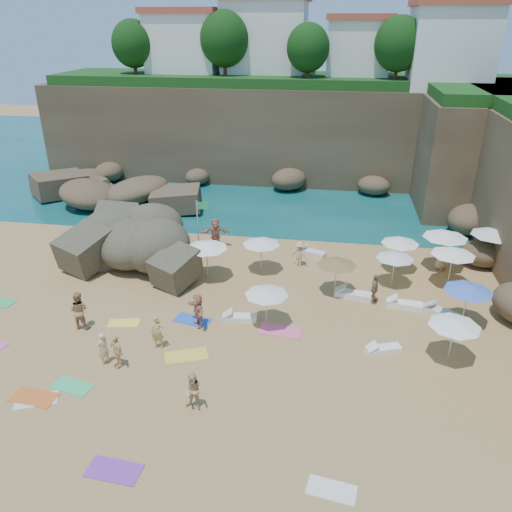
# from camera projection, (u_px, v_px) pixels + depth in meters

# --- Properties ---
(ground) EXTENTS (120.00, 120.00, 0.00)m
(ground) POSITION_uv_depth(u_px,v_px,m) (206.00, 316.00, 24.22)
(ground) COLOR tan
(ground) RESTS_ON ground
(seawater) EXTENTS (120.00, 120.00, 0.00)m
(seawater) POSITION_uv_depth(u_px,v_px,m) (278.00, 161.00, 50.99)
(seawater) COLOR #0C4751
(seawater) RESTS_ON ground
(cliff_back) EXTENTS (44.00, 8.00, 8.00)m
(cliff_back) POSITION_uv_depth(u_px,v_px,m) (295.00, 132.00, 44.53)
(cliff_back) COLOR brown
(cliff_back) RESTS_ON ground
(cliff_corner) EXTENTS (10.00, 12.00, 8.00)m
(cliff_corner) POSITION_uv_depth(u_px,v_px,m) (485.00, 151.00, 37.94)
(cliff_corner) COLOR brown
(cliff_corner) RESTS_ON ground
(rock_promontory) EXTENTS (12.00, 7.00, 2.00)m
(rock_promontory) POSITION_uv_depth(u_px,v_px,m) (122.00, 199.00, 40.06)
(rock_promontory) COLOR brown
(rock_promontory) RESTS_ON ground
(clifftop_buildings) EXTENTS (28.48, 9.48, 7.00)m
(clifftop_buildings) POSITION_uv_depth(u_px,v_px,m) (310.00, 43.00, 42.00)
(clifftop_buildings) COLOR white
(clifftop_buildings) RESTS_ON cliff_back
(clifftop_trees) EXTENTS (35.60, 23.82, 4.40)m
(clifftop_trees) POSITION_uv_depth(u_px,v_px,m) (330.00, 47.00, 36.13)
(clifftop_trees) COLOR #11380F
(clifftop_trees) RESTS_ON ground
(marina_masts) EXTENTS (3.10, 0.10, 6.00)m
(marina_masts) POSITION_uv_depth(u_px,v_px,m) (122.00, 126.00, 52.05)
(marina_masts) COLOR white
(marina_masts) RESTS_ON ground
(rock_outcrop) EXTENTS (8.97, 8.06, 2.94)m
(rock_outcrop) POSITION_uv_depth(u_px,v_px,m) (150.00, 264.00, 29.48)
(rock_outcrop) COLOR brown
(rock_outcrop) RESTS_ON ground
(flag_pole) EXTENTS (0.72, 0.07, 3.71)m
(flag_pole) POSITION_uv_depth(u_px,v_px,m) (199.00, 222.00, 29.03)
(flag_pole) COLOR silver
(flag_pole) RESTS_ON ground
(parasol_0) EXTENTS (2.32, 2.32, 2.19)m
(parasol_0) POSITION_uv_depth(u_px,v_px,m) (207.00, 245.00, 26.97)
(parasol_0) COLOR silver
(parasol_0) RESTS_ON ground
(parasol_1) EXTENTS (2.12, 2.12, 2.01)m
(parasol_1) POSITION_uv_depth(u_px,v_px,m) (400.00, 241.00, 27.92)
(parasol_1) COLOR silver
(parasol_1) RESTS_ON ground
(parasol_2) EXTENTS (2.49, 2.49, 2.36)m
(parasol_2) POSITION_uv_depth(u_px,v_px,m) (446.00, 234.00, 27.94)
(parasol_2) COLOR silver
(parasol_2) RESTS_ON ground
(parasol_3) EXTENTS (2.00, 2.00, 1.89)m
(parasol_3) POSITION_uv_depth(u_px,v_px,m) (395.00, 256.00, 26.40)
(parasol_3) COLOR silver
(parasol_3) RESTS_ON ground
(parasol_4) EXTENTS (2.51, 2.51, 2.37)m
(parasol_4) POSITION_uv_depth(u_px,v_px,m) (494.00, 232.00, 28.18)
(parasol_4) COLOR silver
(parasol_4) RESTS_ON ground
(parasol_5) EXTENTS (2.12, 2.12, 2.00)m
(parasol_5) POSITION_uv_depth(u_px,v_px,m) (261.00, 242.00, 27.83)
(parasol_5) COLOR silver
(parasol_5) RESTS_ON ground
(parasol_6) EXTENTS (2.08, 2.08, 1.97)m
(parasol_6) POSITION_uv_depth(u_px,v_px,m) (337.00, 262.00, 25.53)
(parasol_6) COLOR silver
(parasol_6) RESTS_ON ground
(parasol_8) EXTENTS (2.31, 2.31, 2.19)m
(parasol_8) POSITION_uv_depth(u_px,v_px,m) (454.00, 252.00, 26.21)
(parasol_8) COLOR silver
(parasol_8) RESTS_ON ground
(parasol_9) EXTENTS (2.05, 2.05, 1.94)m
(parasol_9) POSITION_uv_depth(u_px,v_px,m) (267.00, 292.00, 22.83)
(parasol_9) COLOR silver
(parasol_9) RESTS_ON ground
(parasol_10) EXTENTS (2.24, 2.24, 2.12)m
(parasol_10) POSITION_uv_depth(u_px,v_px,m) (469.00, 288.00, 22.81)
(parasol_10) COLOR silver
(parasol_10) RESTS_ON ground
(parasol_11) EXTENTS (2.13, 2.13, 2.02)m
(parasol_11) POSITION_uv_depth(u_px,v_px,m) (455.00, 323.00, 20.36)
(parasol_11) COLOR silver
(parasol_11) RESTS_ON ground
(lounger_0) EXTENTS (1.98, 0.92, 0.30)m
(lounger_0) POSITION_uv_depth(u_px,v_px,m) (353.00, 295.00, 25.86)
(lounger_0) COLOR white
(lounger_0) RESTS_ON ground
(lounger_1) EXTENTS (1.85, 1.16, 0.27)m
(lounger_1) POSITION_uv_depth(u_px,v_px,m) (311.00, 253.00, 30.55)
(lounger_1) COLOR silver
(lounger_1) RESTS_ON ground
(lounger_2) EXTENTS (1.83, 0.79, 0.28)m
(lounger_2) POSITION_uv_depth(u_px,v_px,m) (404.00, 305.00, 24.96)
(lounger_2) COLOR white
(lounger_2) RESTS_ON ground
(lounger_3) EXTENTS (1.69, 0.75, 0.25)m
(lounger_3) POSITION_uv_depth(u_px,v_px,m) (240.00, 318.00, 23.88)
(lounger_3) COLOR white
(lounger_3) RESTS_ON ground
(lounger_4) EXTENTS (1.88, 1.55, 0.29)m
(lounger_4) POSITION_uv_depth(u_px,v_px,m) (442.00, 313.00, 24.25)
(lounger_4) COLOR silver
(lounger_4) RESTS_ON ground
(lounger_5) EXTENTS (1.62, 1.03, 0.24)m
(lounger_5) POSITION_uv_depth(u_px,v_px,m) (384.00, 349.00, 21.61)
(lounger_5) COLOR white
(lounger_5) RESTS_ON ground
(towel_2) EXTENTS (1.82, 1.03, 0.03)m
(towel_2) POSITION_uv_depth(u_px,v_px,m) (34.00, 397.00, 19.01)
(towel_2) COLOR #D86022
(towel_2) RESTS_ON ground
(towel_3) EXTENTS (1.74, 1.15, 0.03)m
(towel_3) POSITION_uv_depth(u_px,v_px,m) (72.00, 386.00, 19.60)
(towel_3) COLOR #38C773
(towel_3) RESTS_ON ground
(towel_4) EXTENTS (2.02, 1.52, 0.03)m
(towel_4) POSITION_uv_depth(u_px,v_px,m) (186.00, 356.00, 21.37)
(towel_4) COLOR yellow
(towel_4) RESTS_ON ground
(towel_5) EXTENTS (1.74, 1.34, 0.03)m
(towel_5) POSITION_uv_depth(u_px,v_px,m) (36.00, 400.00, 18.88)
(towel_5) COLOR silver
(towel_5) RESTS_ON ground
(towel_6) EXTENTS (1.81, 1.00, 0.03)m
(towel_6) POSITION_uv_depth(u_px,v_px,m) (114.00, 470.00, 15.93)
(towel_6) COLOR purple
(towel_6) RESTS_ON ground
(towel_8) EXTENTS (1.90, 1.24, 0.03)m
(towel_8) POSITION_uv_depth(u_px,v_px,m) (193.00, 320.00, 23.91)
(towel_8) COLOR blue
(towel_8) RESTS_ON ground
(towel_9) EXTENTS (2.01, 1.13, 0.03)m
(towel_9) POSITION_uv_depth(u_px,v_px,m) (281.00, 331.00, 23.09)
(towel_9) COLOR #F25E92
(towel_9) RESTS_ON ground
(towel_11) EXTENTS (1.71, 1.10, 0.03)m
(towel_11) POSITION_uv_depth(u_px,v_px,m) (0.00, 302.00, 25.45)
(towel_11) COLOR #32B15D
(towel_11) RESTS_ON ground
(towel_12) EXTENTS (1.58, 0.99, 0.03)m
(towel_12) POSITION_uv_depth(u_px,v_px,m) (124.00, 323.00, 23.68)
(towel_12) COLOR #FFEA43
(towel_12) RESTS_ON ground
(towel_13) EXTENTS (1.60, 0.97, 0.03)m
(towel_13) POSITION_uv_depth(u_px,v_px,m) (332.00, 490.00, 15.27)
(towel_13) COLOR white
(towel_13) RESTS_ON ground
(person_stand_1) EXTENTS (0.91, 0.71, 1.87)m
(person_stand_1) POSITION_uv_depth(u_px,v_px,m) (79.00, 310.00, 22.96)
(person_stand_1) COLOR tan
(person_stand_1) RESTS_ON ground
(person_stand_2) EXTENTS (1.05, 0.72, 1.50)m
(person_stand_2) POSITION_uv_depth(u_px,v_px,m) (300.00, 254.00, 28.94)
(person_stand_2) COLOR #E5AD82
(person_stand_2) RESTS_ON ground
(person_stand_3) EXTENTS (0.46, 0.96, 1.58)m
(person_stand_3) POSITION_uv_depth(u_px,v_px,m) (375.00, 289.00, 25.09)
(person_stand_3) COLOR #916848
(person_stand_3) RESTS_ON ground
(person_stand_4) EXTENTS (0.95, 0.81, 1.70)m
(person_stand_4) POSITION_uv_depth(u_px,v_px,m) (441.00, 256.00, 28.49)
(person_stand_4) COLOR tan
(person_stand_4) RESTS_ON ground
(person_stand_5) EXTENTS (1.79, 0.83, 1.86)m
(person_stand_5) POSITION_uv_depth(u_px,v_px,m) (215.00, 232.00, 31.41)
(person_stand_5) COLOR #BF715F
(person_stand_5) RESTS_ON ground
(person_stand_6) EXTENTS (0.55, 0.64, 1.48)m
(person_stand_6) POSITION_uv_depth(u_px,v_px,m) (103.00, 348.00, 20.63)
(person_stand_6) COLOR #F9C18D
(person_stand_6) RESTS_ON ground
(person_lie_1) EXTENTS (1.54, 1.69, 0.36)m
(person_lie_1) POSITION_uv_depth(u_px,v_px,m) (118.00, 362.00, 20.69)
(person_lie_1) COLOR #FBD48E
(person_lie_1) RESTS_ON ground
(person_lie_3) EXTENTS (2.21, 2.18, 0.43)m
(person_lie_3) POSITION_uv_depth(u_px,v_px,m) (198.00, 322.00, 23.41)
(person_lie_3) COLOR tan
(person_lie_3) RESTS_ON ground
(person_lie_4) EXTENTS (0.64, 1.56, 0.37)m
(person_lie_4) POSITION_uv_depth(u_px,v_px,m) (159.00, 344.00, 21.86)
(person_lie_4) COLOR tan
(person_lie_4) RESTS_ON ground
(person_lie_5) EXTENTS (1.03, 1.64, 0.58)m
(person_lie_5) POSITION_uv_depth(u_px,v_px,m) (195.00, 402.00, 18.36)
(person_lie_5) COLOR tan
(person_lie_5) RESTS_ON ground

